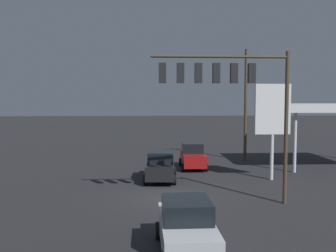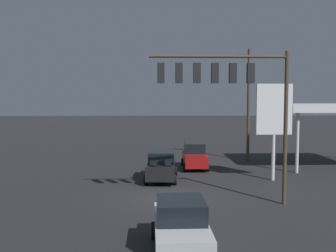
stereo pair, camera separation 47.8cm
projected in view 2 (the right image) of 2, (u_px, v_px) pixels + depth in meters
name	position (u px, v px, depth m)	size (l,w,h in m)	color
ground_plane	(169.00, 197.00, 20.69)	(200.00, 200.00, 0.00)	#262628
traffic_signal_assembly	(228.00, 85.00, 18.81)	(7.05, 0.43, 7.84)	#473828
utility_pole	(249.00, 102.00, 32.52)	(2.40, 0.26, 9.74)	#473828
gas_station_canopy	(333.00, 109.00, 29.84)	(8.85, 6.29, 5.04)	silver
price_sign	(274.00, 113.00, 24.71)	(2.38, 0.27, 6.43)	silver
hatchback_crossing	(195.00, 156.00, 29.22)	(2.01, 3.83, 1.97)	maroon
sedan_waiting	(162.00, 166.00, 25.04)	(2.32, 4.52, 1.93)	black
sedan_far	(181.00, 227.00, 13.11)	(2.09, 4.42, 1.93)	silver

